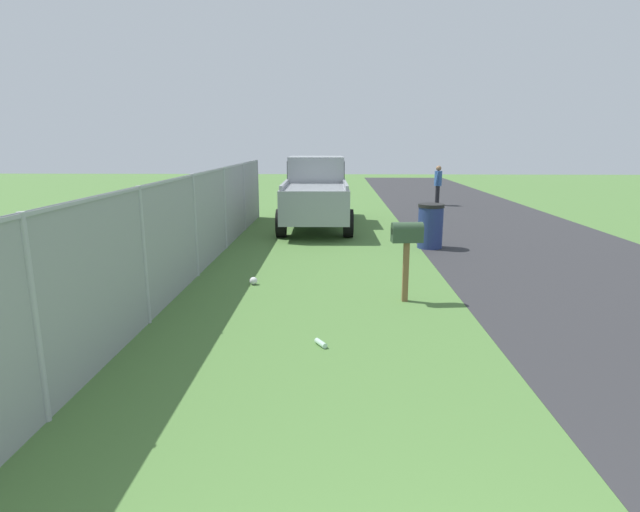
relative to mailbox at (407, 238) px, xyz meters
The scene contains 7 objects.
mailbox is the anchor object (origin of this frame).
pickup_truck 7.86m from the mailbox, 12.80° to the left, with size 5.60×2.17×2.09m.
trash_bin 4.46m from the mailbox, 15.32° to the right, with size 0.62×0.62×1.08m.
pedestrian 13.22m from the mailbox, 13.20° to the right, with size 0.46×0.33×1.60m.
fence_section 4.07m from the mailbox, 68.96° to the left, with size 15.68×0.07×1.96m.
litter_bottle_near_hydrant 2.52m from the mailbox, 145.39° to the left, with size 0.07×0.07×0.22m, color #B2D8BF.
litter_bag_midfield_b 2.93m from the mailbox, 71.36° to the left, with size 0.14×0.14×0.14m, color silver.
Camera 1 is at (-1.08, 0.65, 2.53)m, focal length 28.30 mm.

